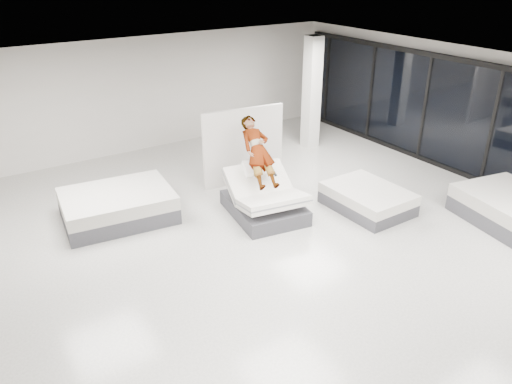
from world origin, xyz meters
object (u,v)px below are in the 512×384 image
Objects in this scene: hero_bed at (264,200)px; flat_bed_left_far at (118,206)px; remote at (275,174)px; flat_bed_right_far at (367,199)px; person at (259,160)px; divider_panel at (243,146)px; column at (312,93)px.

flat_bed_left_far is (-2.73, 1.58, -0.04)m from hero_bed.
flat_bed_left_far is at bearing 159.92° from remote.
flat_bed_right_far is 5.49m from flat_bed_left_far.
remote is 0.06× the size of flat_bed_left_far.
hero_bed is 2.33m from flat_bed_right_far.
person is 0.47m from remote.
flat_bed_right_far is (2.03, -1.36, -0.93)m from person.
person is at bearing 80.79° from hero_bed.
hero_bed is at bearing -100.53° from divider_panel.
remote is at bearing -93.55° from divider_panel.
divider_panel is at bearing 79.65° from person.
remote is 2.22m from flat_bed_right_far.
person reaches higher than flat_bed_right_far.
hero_bed is 0.65m from remote.
remote is at bearing -57.85° from person.
remote is at bearing -29.29° from flat_bed_left_far.
remote reaches higher than flat_bed_right_far.
person is 2.61m from flat_bed_right_far.
divider_panel is 3.36m from flat_bed_left_far.
hero_bed reaches higher than flat_bed_left_far.
divider_panel reaches higher than remote.
person is 12.65× the size of remote.
hero_bed is at bearing -141.23° from column.
hero_bed is 1.12× the size of flat_bed_right_far.
person is at bearing -24.55° from flat_bed_left_far.
divider_panel is at bearing 72.20° from hero_bed.
divider_panel is at bearing -159.02° from column.
remote is 1.84m from divider_panel.
remote is 0.04× the size of column.
flat_bed_left_far is at bearing 164.66° from person.
flat_bed_left_far is 6.61m from column.
remote is at bearing -138.83° from column.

